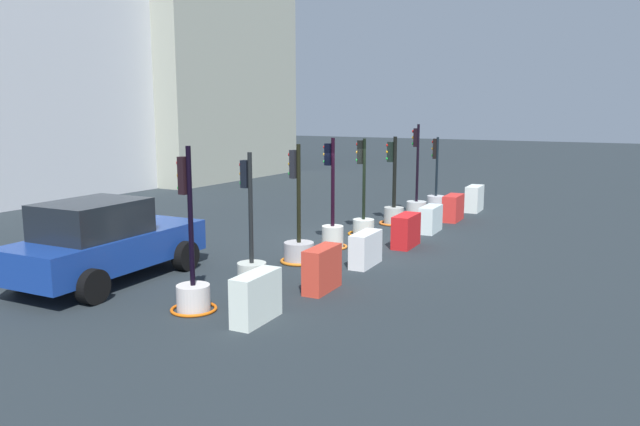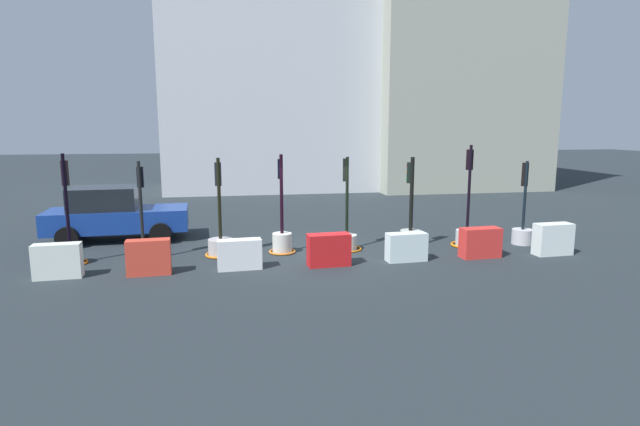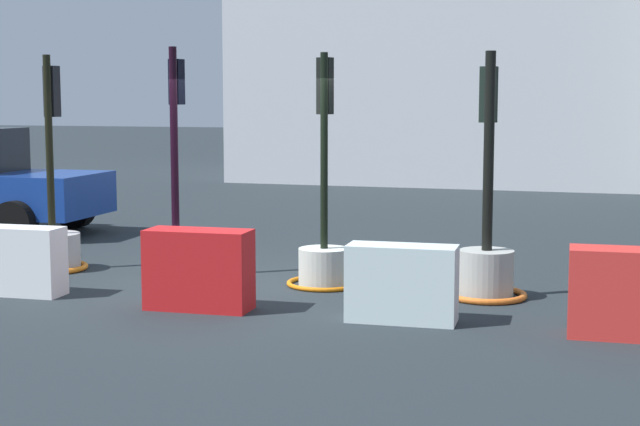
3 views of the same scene
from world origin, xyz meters
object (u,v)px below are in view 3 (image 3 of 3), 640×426
at_px(traffic_light_3, 176,238).
at_px(construction_barrier_5, 630,294).
at_px(traffic_light_5, 487,255).
at_px(construction_barrier_4, 402,284).
at_px(construction_barrier_2, 15,261).
at_px(construction_barrier_3, 199,270).
at_px(traffic_light_2, 53,238).
at_px(traffic_light_4, 324,248).

relative_size(traffic_light_3, construction_barrier_5, 2.52).
bearing_deg(traffic_light_5, construction_barrier_4, -114.12).
relative_size(construction_barrier_2, construction_barrier_5, 1.00).
bearing_deg(traffic_light_5, construction_barrier_3, -151.58).
bearing_deg(construction_barrier_5, traffic_light_3, 164.07).
relative_size(construction_barrier_3, construction_barrier_5, 1.00).
height_order(construction_barrier_3, construction_barrier_5, construction_barrier_3).
xyz_separation_m(traffic_light_2, traffic_light_5, (5.72, -0.06, 0.07)).
xyz_separation_m(construction_barrier_2, construction_barrier_4, (4.57, 0.01, -0.00)).
height_order(traffic_light_2, construction_barrier_4, traffic_light_2).
bearing_deg(traffic_light_3, construction_barrier_2, -129.23).
relative_size(traffic_light_5, construction_barrier_4, 2.46).
height_order(traffic_light_5, construction_barrier_3, traffic_light_5).
bearing_deg(traffic_light_3, construction_barrier_5, -15.93).
bearing_deg(traffic_light_4, construction_barrier_4, -50.24).
bearing_deg(construction_barrier_5, traffic_light_5, 136.62).
xyz_separation_m(traffic_light_2, traffic_light_4, (3.74, 0.07, 0.04)).
xyz_separation_m(traffic_light_3, construction_barrier_3, (1.07, -1.65, -0.07)).
height_order(traffic_light_2, construction_barrier_2, traffic_light_2).
xyz_separation_m(traffic_light_5, construction_barrier_3, (-2.86, -1.55, -0.05)).
height_order(construction_barrier_4, construction_barrier_5, construction_barrier_5).
bearing_deg(construction_barrier_2, construction_barrier_4, 0.12).
relative_size(traffic_light_4, construction_barrier_5, 2.43).
bearing_deg(traffic_light_3, construction_barrier_3, -56.96).
bearing_deg(traffic_light_4, construction_barrier_3, -117.88).
bearing_deg(traffic_light_2, traffic_light_3, 1.35).
xyz_separation_m(traffic_light_5, construction_barrier_2, (-5.22, -1.47, -0.09)).
bearing_deg(traffic_light_5, traffic_light_3, 178.52).
xyz_separation_m(traffic_light_3, construction_barrier_4, (3.28, -1.56, -0.11)).
relative_size(traffic_light_3, construction_barrier_2, 2.51).
xyz_separation_m(traffic_light_3, traffic_light_4, (1.96, 0.03, -0.05)).
xyz_separation_m(traffic_light_3, traffic_light_5, (3.94, -0.10, -0.02)).
xyz_separation_m(traffic_light_3, construction_barrier_2, (-1.28, -1.57, -0.11)).
height_order(traffic_light_2, construction_barrier_3, traffic_light_2).
height_order(construction_barrier_2, construction_barrier_3, construction_barrier_3).
bearing_deg(construction_barrier_4, traffic_light_3, 154.56).
distance_m(traffic_light_2, construction_barrier_5, 7.43).
relative_size(traffic_light_2, traffic_light_5, 1.01).
relative_size(construction_barrier_2, construction_barrier_3, 1.00).
bearing_deg(traffic_light_5, construction_barrier_2, -164.28).
bearing_deg(construction_barrier_5, construction_barrier_3, -178.90).
height_order(construction_barrier_2, construction_barrier_4, construction_barrier_2).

